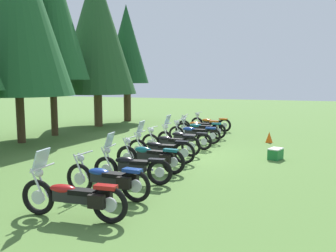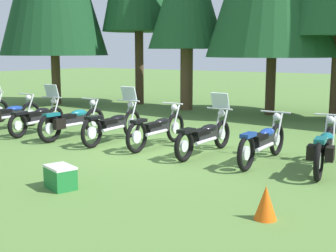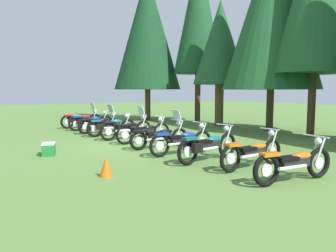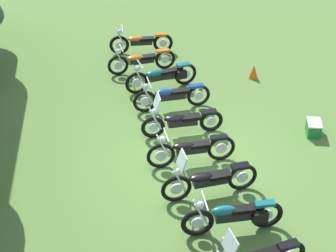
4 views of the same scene
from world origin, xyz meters
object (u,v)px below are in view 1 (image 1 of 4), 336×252
Objects in this scene: motorcycle_1 at (108,179)px; pine_tree_6 at (127,45)px; pine_tree_4 at (50,10)px; pine_tree_5 at (96,31)px; pine_tree_3 at (15,4)px; motorcycle_3 at (151,157)px; motorcycle_2 at (131,166)px; picnic_cooler at (276,154)px; motorcycle_0 at (74,196)px; motorcycle_5 at (170,143)px; motorcycle_8 at (201,129)px; motorcycle_10 at (210,123)px; motorcycle_7 at (194,133)px; traffic_cone at (269,137)px; motorcycle_4 at (160,148)px; motorcycle_9 at (199,126)px; motorcycle_6 at (183,137)px.

motorcycle_1 is 0.30× the size of pine_tree_6.
pine_tree_4 reaches higher than pine_tree_5.
pine_tree_3 is 1.04× the size of pine_tree_4.
motorcycle_3 is 12.58m from pine_tree_5.
motorcycle_2 is 0.95× the size of motorcycle_3.
pine_tree_6 is at bearing 49.79° from picnic_cooler.
pine_tree_6 is (15.93, 7.13, 4.62)m from motorcycle_0.
motorcycle_8 is (4.00, -0.07, 0.01)m from motorcycle_5.
motorcycle_7 is at bearing 99.53° from motorcycle_10.
picnic_cooler is 1.35× the size of traffic_cone.
motorcycle_2 is (2.66, 0.09, -0.01)m from motorcycle_0.
motorcycle_4 is at bearing 90.08° from motorcycle_7.
motorcycle_4 is 1.00× the size of motorcycle_8.
pine_tree_4 reaches higher than picnic_cooler.
pine_tree_6 is at bearing -69.38° from motorcycle_2.
motorcycle_5 is 3.63× the size of picnic_cooler.
motorcycle_7 is at bearing -91.34° from motorcycle_5.
motorcycle_9 is at bearing 41.60° from picnic_cooler.
pine_tree_4 is at bearing -54.51° from motorcycle_0.
motorcycle_2 is at bearing -92.97° from motorcycle_0.
motorcycle_4 reaches higher than motorcycle_10.
pine_tree_6 is 11.93× the size of picnic_cooler.
pine_tree_5 is 14.45× the size of picnic_cooler.
motorcycle_10 is (10.56, 0.55, -0.02)m from motorcycle_2.
motorcycle_2 is at bearing 94.10° from motorcycle_6.
motorcycle_6 is 0.24× the size of pine_tree_3.
motorcycle_5 is 0.30× the size of pine_tree_6.
motorcycle_1 is 9.61m from traffic_cone.
pine_tree_5 reaches higher than motorcycle_5.
motorcycle_1 is 2.60m from motorcycle_3.
motorcycle_3 is 6.54m from motorcycle_8.
traffic_cone is (3.45, 0.55, 0.04)m from picnic_cooler.
motorcycle_1 is 0.97× the size of motorcycle_7.
pine_tree_5 is at bearing -26.88° from motorcycle_7.
pine_tree_6 is (6.67, 6.76, 4.64)m from motorcycle_7.
motorcycle_5 reaches higher than motorcycle_10.
motorcycle_9 is 0.24× the size of pine_tree_3.
motorcycle_6 is at bearing -94.14° from motorcycle_2.
motorcycle_7 is (5.28, 0.26, -0.01)m from motorcycle_3.
pine_tree_4 is at bearing 99.42° from traffic_cone.
motorcycle_4 is 13.49m from pine_tree_6.
pine_tree_4 is (3.63, 7.23, 5.64)m from motorcycle_4.
motorcycle_0 is 1.02× the size of motorcycle_1.
pine_tree_3 is 15.25× the size of picnic_cooler.
motorcycle_6 is at bearing -79.77° from pine_tree_3.
pine_tree_5 reaches higher than motorcycle_1.
motorcycle_0 is 1.38m from motorcycle_1.
motorcycle_8 is 3.73× the size of picnic_cooler.
pine_tree_3 reaches higher than motorcycle_3.
motorcycle_0 is at bearing -155.88° from pine_tree_6.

